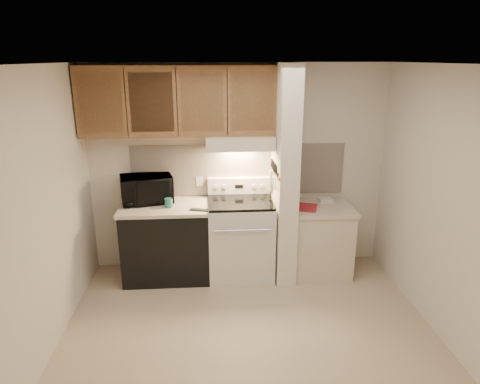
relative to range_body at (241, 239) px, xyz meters
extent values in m
plane|color=tan|center=(0.00, -1.16, -0.46)|extent=(3.60, 3.60, 0.00)
plane|color=white|center=(0.00, -1.16, 2.04)|extent=(3.60, 3.60, 0.00)
cube|color=beige|center=(0.00, 0.34, 0.79)|extent=(3.60, 2.50, 0.02)
cube|color=beige|center=(-1.80, -1.16, 0.79)|extent=(0.02, 3.00, 2.50)
cube|color=beige|center=(1.80, -1.16, 0.79)|extent=(0.02, 3.00, 2.50)
cube|color=white|center=(0.00, 0.33, 0.78)|extent=(2.60, 0.02, 0.63)
cube|color=silver|center=(0.00, 0.00, 0.00)|extent=(0.76, 0.65, 0.92)
cube|color=black|center=(0.00, -0.32, 0.04)|extent=(0.50, 0.01, 0.30)
cylinder|color=silver|center=(0.00, -0.35, 0.26)|extent=(0.65, 0.02, 0.02)
cube|color=black|center=(0.00, 0.00, 0.48)|extent=(0.74, 0.64, 0.03)
cube|color=silver|center=(0.00, 0.28, 0.59)|extent=(0.76, 0.08, 0.20)
cube|color=black|center=(0.00, 0.24, 0.59)|extent=(0.10, 0.01, 0.04)
cylinder|color=silver|center=(-0.28, 0.24, 0.59)|extent=(0.05, 0.02, 0.05)
cylinder|color=silver|center=(-0.18, 0.24, 0.59)|extent=(0.05, 0.02, 0.05)
cylinder|color=silver|center=(0.18, 0.24, 0.59)|extent=(0.05, 0.02, 0.05)
cylinder|color=silver|center=(0.28, 0.24, 0.59)|extent=(0.05, 0.02, 0.05)
cube|color=black|center=(-0.88, 0.01, -0.03)|extent=(1.00, 0.63, 0.87)
cube|color=beige|center=(-0.88, 0.01, 0.43)|extent=(1.04, 0.67, 0.04)
cube|color=black|center=(-0.48, -0.19, 0.46)|extent=(0.22, 0.12, 0.01)
cylinder|color=#24655E|center=(-0.83, -0.05, 0.50)|extent=(0.10, 0.10, 0.10)
cube|color=beige|center=(-0.48, 0.32, 0.64)|extent=(0.08, 0.01, 0.12)
imported|color=black|center=(-1.10, 0.15, 0.61)|extent=(0.66, 0.53, 0.32)
cube|color=#EFE5CC|center=(0.51, -0.01, 0.79)|extent=(0.22, 0.70, 2.50)
cube|color=brown|center=(0.39, -0.01, 0.84)|extent=(0.01, 0.70, 0.04)
cube|color=black|center=(0.39, -0.06, 0.86)|extent=(0.02, 0.42, 0.04)
cube|color=silver|center=(0.38, -0.22, 0.76)|extent=(0.01, 0.03, 0.16)
cylinder|color=black|center=(0.38, -0.22, 0.91)|extent=(0.02, 0.02, 0.10)
cube|color=silver|center=(0.38, -0.15, 0.75)|extent=(0.01, 0.04, 0.18)
cylinder|color=black|center=(0.38, -0.13, 0.91)|extent=(0.02, 0.02, 0.10)
cube|color=silver|center=(0.38, -0.06, 0.74)|extent=(0.01, 0.04, 0.20)
cylinder|color=black|center=(0.38, -0.05, 0.91)|extent=(0.02, 0.02, 0.10)
cube|color=silver|center=(0.38, 0.03, 0.76)|extent=(0.01, 0.04, 0.16)
cylinder|color=black|center=(0.38, 0.03, 0.91)|extent=(0.02, 0.02, 0.10)
cube|color=silver|center=(0.38, 0.11, 0.75)|extent=(0.01, 0.04, 0.18)
cylinder|color=black|center=(0.38, 0.11, 0.91)|extent=(0.02, 0.02, 0.10)
cube|color=gray|center=(0.38, 0.17, 0.69)|extent=(0.03, 0.10, 0.24)
cube|color=beige|center=(0.97, -0.01, -0.06)|extent=(0.70, 0.60, 0.81)
cube|color=beige|center=(0.97, -0.01, 0.37)|extent=(0.74, 0.64, 0.04)
cube|color=maroon|center=(0.79, -0.03, 0.40)|extent=(0.31, 0.36, 0.01)
cube|color=white|center=(1.06, 0.17, 0.41)|extent=(0.17, 0.12, 0.04)
cube|color=beige|center=(0.00, 0.12, 1.17)|extent=(0.78, 0.44, 0.15)
cube|color=beige|center=(0.00, -0.08, 1.12)|extent=(0.78, 0.04, 0.06)
cube|color=brown|center=(-0.69, 0.17, 1.62)|extent=(2.18, 0.33, 0.77)
cube|color=brown|center=(-1.51, 0.01, 1.62)|extent=(0.46, 0.01, 0.63)
cube|color=black|center=(-1.23, 0.01, 1.62)|extent=(0.01, 0.01, 0.73)
cube|color=brown|center=(-0.96, 0.01, 1.62)|extent=(0.46, 0.01, 0.63)
cube|color=black|center=(-0.69, 0.01, 1.62)|extent=(0.01, 0.01, 0.73)
cube|color=brown|center=(-0.42, 0.01, 1.62)|extent=(0.46, 0.01, 0.63)
cube|color=black|center=(-0.14, 0.01, 1.62)|extent=(0.01, 0.01, 0.73)
cube|color=brown|center=(0.13, 0.01, 1.62)|extent=(0.46, 0.01, 0.63)
camera|label=1|loc=(-0.35, -4.72, 2.09)|focal=32.00mm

